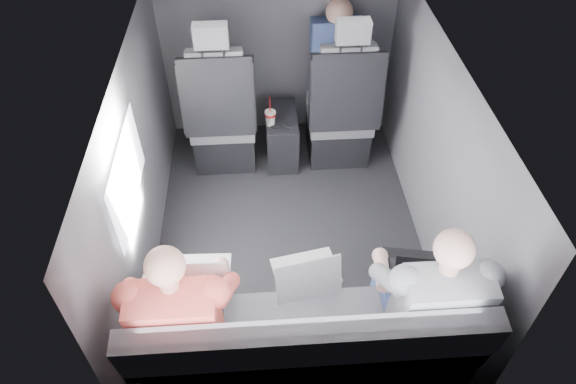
{
  "coord_description": "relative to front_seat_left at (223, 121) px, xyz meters",
  "views": [
    {
      "loc": [
        -0.17,
        -2.35,
        2.73
      ],
      "look_at": [
        -0.01,
        -0.05,
        0.48
      ],
      "focal_mm": 32.0,
      "sensor_mm": 36.0,
      "label": 1
    }
  ],
  "objects": [
    {
      "name": "panel_front",
      "position": [
        0.45,
        0.46,
        0.27
      ],
      "size": [
        1.8,
        0.02,
        1.35
      ],
      "primitive_type": "cube",
      "color": "#56565B",
      "rests_on": "floor"
    },
    {
      "name": "laptop_white",
      "position": [
        -0.07,
        -1.62,
        0.23
      ],
      "size": [
        0.34,
        0.32,
        0.25
      ],
      "color": "silver",
      "rests_on": "passenger_rear_left"
    },
    {
      "name": "passenger_rear_right",
      "position": [
        1.05,
        -1.81,
        0.22
      ],
      "size": [
        0.48,
        0.61,
        1.2
      ],
      "color": "navy",
      "rests_on": "rear_bench"
    },
    {
      "name": "panel_back",
      "position": [
        0.45,
        -2.14,
        0.27
      ],
      "size": [
        1.8,
        0.02,
        1.35
      ],
      "primitive_type": "cube",
      "color": "#56565B",
      "rests_on": "floor"
    },
    {
      "name": "front_seat_right",
      "position": [
        0.9,
        0.0,
        0.0
      ],
      "size": [
        0.52,
        0.58,
        1.26
      ],
      "color": "black",
      "rests_on": "floor"
    },
    {
      "name": "seatbelt",
      "position": [
        0.9,
        -0.17,
        0.4
      ],
      "size": [
        0.35,
        0.11,
        0.59
      ],
      "primitive_type": "cube",
      "rotation": [
        -0.14,
        0.49,
        0.0
      ],
      "color": "black",
      "rests_on": "front_seat_right"
    },
    {
      "name": "panel_left",
      "position": [
        -0.45,
        -0.84,
        0.27
      ],
      "size": [
        0.02,
        2.6,
        1.35
      ],
      "primitive_type": "cube",
      "color": "#56565B",
      "rests_on": "floor"
    },
    {
      "name": "passenger_front_right",
      "position": [
        0.88,
        0.26,
        0.35
      ],
      "size": [
        0.39,
        0.39,
        0.78
      ],
      "color": "navy",
      "rests_on": "front_seat_right"
    },
    {
      "name": "passenger_rear_left",
      "position": [
        -0.12,
        -1.81,
        0.21
      ],
      "size": [
        0.48,
        0.6,
        1.18
      ],
      "color": "#38383E",
      "rests_on": "rear_bench"
    },
    {
      "name": "rear_bench",
      "position": [
        0.45,
        -1.9,
        -0.09
      ],
      "size": [
        1.6,
        0.57,
        0.92
      ],
      "color": "slate",
      "rests_on": "floor"
    },
    {
      "name": "center_console",
      "position": [
        0.45,
        0.04,
        -0.2
      ],
      "size": [
        0.24,
        0.48,
        0.41
      ],
      "color": "black",
      "rests_on": "floor"
    },
    {
      "name": "panel_right",
      "position": [
        1.35,
        -0.84,
        0.27
      ],
      "size": [
        0.02,
        2.6,
        1.35
      ],
      "primitive_type": "cube",
      "color": "#56565B",
      "rests_on": "floor"
    },
    {
      "name": "laptop_black",
      "position": [
        1.07,
        -1.68,
        0.24
      ],
      "size": [
        0.41,
        0.39,
        0.26
      ],
      "color": "black",
      "rests_on": "passenger_rear_right"
    },
    {
      "name": "floor",
      "position": [
        0.45,
        -0.84,
        -0.4
      ],
      "size": [
        2.6,
        2.6,
        0.0
      ],
      "primitive_type": "plane",
      "color": "black",
      "rests_on": "ground"
    },
    {
      "name": "soda_cup",
      "position": [
        0.36,
        -0.07,
        0.06
      ],
      "size": [
        0.08,
        0.08,
        0.25
      ],
      "color": "white",
      "rests_on": "center_console"
    },
    {
      "name": "laptop_silver",
      "position": [
        0.48,
        -1.64,
        0.23
      ],
      "size": [
        0.36,
        0.35,
        0.23
      ],
      "color": "silver",
      "rests_on": "rear_bench"
    },
    {
      "name": "front_seat_left",
      "position": [
        0.0,
        0.0,
        0.0
      ],
      "size": [
        0.52,
        0.58,
        1.26
      ],
      "color": "black",
      "rests_on": "floor"
    },
    {
      "name": "ceiling",
      "position": [
        0.45,
        -0.84,
        0.95
      ],
      "size": [
        2.6,
        2.6,
        0.0
      ],
      "primitive_type": "plane",
      "rotation": [
        3.14,
        0.0,
        0.0
      ],
      "color": "#B2B2AD",
      "rests_on": "panel_back"
    },
    {
      "name": "side_window",
      "position": [
        -0.43,
        -1.14,
        0.5
      ],
      "size": [
        0.02,
        0.75,
        0.42
      ],
      "primitive_type": "cube",
      "color": "white",
      "rests_on": "panel_left"
    }
  ]
}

